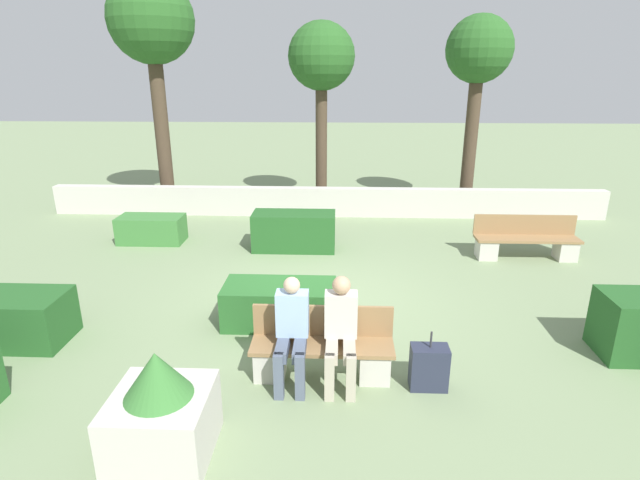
% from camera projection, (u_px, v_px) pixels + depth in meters
% --- Properties ---
extents(ground_plane, '(60.00, 60.00, 0.00)m').
position_uv_depth(ground_plane, '(315.00, 303.00, 8.01)').
color(ground_plane, gray).
extents(perimeter_wall, '(14.04, 0.30, 0.73)m').
position_uv_depth(perimeter_wall, '(325.00, 202.00, 12.76)').
color(perimeter_wall, beige).
rests_on(perimeter_wall, ground_plane).
extents(bench_front, '(1.72, 0.49, 0.83)m').
position_uv_depth(bench_front, '(322.00, 352.00, 6.02)').
color(bench_front, '#937047').
rests_on(bench_front, ground_plane).
extents(bench_left_side, '(2.00, 0.49, 0.83)m').
position_uv_depth(bench_left_side, '(526.00, 242.00, 9.86)').
color(bench_left_side, '#937047').
rests_on(bench_left_side, ground_plane).
extents(person_seated_man, '(0.38, 0.64, 1.32)m').
position_uv_depth(person_seated_man, '(341.00, 328.00, 5.75)').
color(person_seated_man, '#B2A893').
rests_on(person_seated_man, ground_plane).
extents(person_seated_woman, '(0.38, 0.64, 1.30)m').
position_uv_depth(person_seated_woman, '(292.00, 328.00, 5.78)').
color(person_seated_woman, '#515B70').
rests_on(person_seated_woman, ground_plane).
extents(hedge_block_near_left, '(1.63, 0.79, 0.60)m').
position_uv_depth(hedge_block_near_left, '(280.00, 304.00, 7.29)').
color(hedge_block_near_left, '#286028').
rests_on(hedge_block_near_left, ground_plane).
extents(hedge_block_near_right, '(1.23, 0.81, 0.68)m').
position_uv_depth(hedge_block_near_right, '(21.00, 319.00, 6.78)').
color(hedge_block_near_right, '#235623').
rests_on(hedge_block_near_right, ground_plane).
extents(hedge_block_mid_left, '(1.37, 0.68, 0.58)m').
position_uv_depth(hedge_block_mid_left, '(152.00, 229.00, 10.80)').
color(hedge_block_mid_left, '#3D7A38').
rests_on(hedge_block_mid_left, ground_plane).
extents(hedge_block_far_left, '(1.70, 0.72, 0.78)m').
position_uv_depth(hedge_block_far_left, '(294.00, 231.00, 10.34)').
color(hedge_block_far_left, '#235623').
rests_on(hedge_block_far_left, ground_plane).
extents(planter_corner_right, '(0.92, 0.92, 1.11)m').
position_uv_depth(planter_corner_right, '(161.00, 412.00, 4.71)').
color(planter_corner_right, beige).
rests_on(planter_corner_right, ground_plane).
extents(suitcase, '(0.43, 0.26, 0.73)m').
position_uv_depth(suitcase, '(429.00, 367.00, 5.79)').
color(suitcase, '#282D42').
rests_on(suitcase, ground_plane).
extents(tree_leftmost, '(2.17, 2.17, 5.85)m').
position_uv_depth(tree_leftmost, '(151.00, 26.00, 12.55)').
color(tree_leftmost, '#473828').
rests_on(tree_leftmost, ground_plane).
extents(tree_center_left, '(1.72, 1.72, 4.77)m').
position_uv_depth(tree_center_left, '(321.00, 61.00, 12.76)').
color(tree_center_left, '#473828').
rests_on(tree_center_left, ground_plane).
extents(tree_center_right, '(1.66, 1.66, 4.89)m').
position_uv_depth(tree_center_right, '(479.00, 57.00, 12.39)').
color(tree_center_right, '#473828').
rests_on(tree_center_right, ground_plane).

